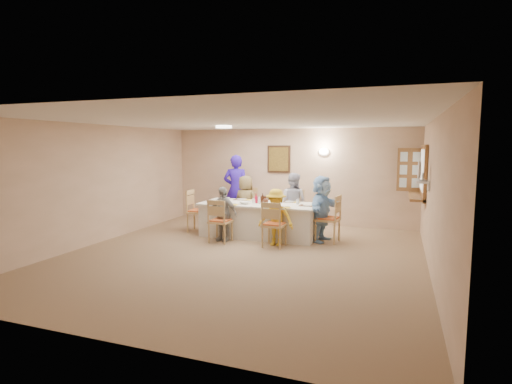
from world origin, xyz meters
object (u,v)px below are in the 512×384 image
(diner_front_left, at_px, (223,214))
(desk_fan, at_px, (421,174))
(chair_front_right, at_px, (274,224))
(chair_right_end, at_px, (328,218))
(diner_right_end, at_px, (322,209))
(dining_table, at_px, (259,220))
(diner_back_left, at_px, (246,202))
(diner_back_right, at_px, (293,203))
(caregiver, at_px, (236,190))
(chair_back_right, at_px, (294,211))
(condiment_ketchup, at_px, (256,198))
(diner_front_right, at_px, (276,217))
(chair_front_left, at_px, (221,220))
(chair_back_left, at_px, (247,208))
(chair_left_end, at_px, (199,211))
(serving_hatch, at_px, (424,172))

(diner_front_left, bearing_deg, desk_fan, 7.76)
(chair_front_right, bearing_deg, diner_front_left, -3.30)
(chair_right_end, height_order, diner_right_end, diner_right_end)
(chair_right_end, bearing_deg, dining_table, -84.05)
(dining_table, height_order, diner_back_left, diner_back_left)
(dining_table, xyz_separation_m, diner_right_end, (1.42, 0.00, 0.33))
(diner_back_right, xyz_separation_m, caregiver, (-1.65, 0.47, 0.20))
(desk_fan, height_order, chair_back_right, desk_fan)
(condiment_ketchup, bearing_deg, diner_front_right, -44.56)
(chair_back_right, height_order, chair_front_left, chair_back_right)
(chair_back_left, relative_size, diner_right_end, 0.71)
(chair_left_end, relative_size, condiment_ketchup, 4.65)
(desk_fan, bearing_deg, dining_table, 168.85)
(desk_fan, relative_size, caregiver, 0.16)
(chair_back_left, relative_size, condiment_ketchup, 4.66)
(serving_hatch, xyz_separation_m, diner_right_end, (-2.02, -0.69, -0.79))
(desk_fan, distance_m, caregiver, 4.78)
(serving_hatch, distance_m, chair_back_right, 3.01)
(chair_back_left, relative_size, chair_left_end, 1.00)
(chair_back_right, distance_m, chair_front_right, 1.60)
(diner_back_left, height_order, caregiver, caregiver)
(chair_front_right, height_order, diner_front_left, diner_front_left)
(caregiver, bearing_deg, desk_fan, 144.45)
(diner_front_left, bearing_deg, diner_front_right, 7.41)
(diner_right_end, bearing_deg, chair_right_end, -78.65)
(desk_fan, bearing_deg, diner_back_right, 153.91)
(chair_front_left, height_order, diner_back_left, diner_back_left)
(chair_left_end, xyz_separation_m, chair_right_end, (3.10, 0.00, 0.01))
(diner_back_right, distance_m, caregiver, 1.73)
(diner_front_left, bearing_deg, dining_table, 55.99)
(chair_front_left, bearing_deg, diner_front_left, -88.26)
(desk_fan, height_order, diner_front_right, desk_fan)
(chair_back_left, bearing_deg, diner_back_right, -13.32)
(chair_back_right, bearing_deg, chair_right_end, -44.19)
(diner_back_right, relative_size, diner_front_left, 1.20)
(chair_front_right, xyz_separation_m, diner_right_end, (0.82, 0.80, 0.24))
(diner_back_right, height_order, diner_right_end, diner_right_end)
(chair_back_left, bearing_deg, caregiver, 134.51)
(dining_table, xyz_separation_m, condiment_ketchup, (-0.07, -0.02, 0.49))
(chair_right_end, bearing_deg, chair_front_left, -63.64)
(diner_back_right, relative_size, diner_right_end, 1.00)
(dining_table, bearing_deg, desk_fan, -11.15)
(chair_front_left, bearing_deg, caregiver, -75.26)
(chair_front_left, bearing_deg, diner_back_right, -127.29)
(chair_back_left, bearing_deg, desk_fan, -27.95)
(chair_right_end, relative_size, diner_front_right, 0.87)
(dining_table, relative_size, diner_right_end, 1.87)
(chair_front_left, height_order, diner_back_right, diner_back_right)
(dining_table, bearing_deg, chair_left_end, 180.00)
(dining_table, height_order, chair_left_end, chair_left_end)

